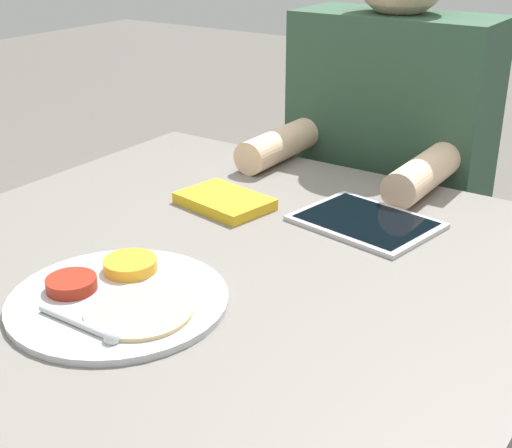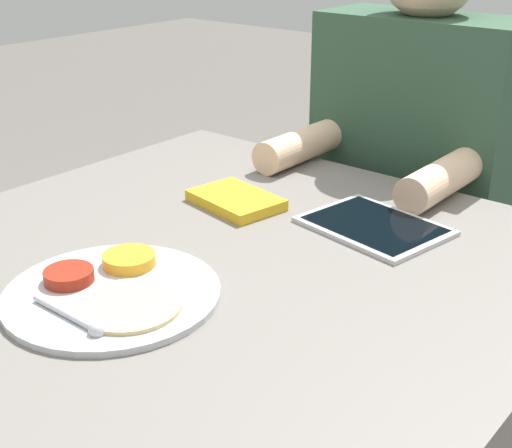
{
  "view_description": "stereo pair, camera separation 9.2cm",
  "coord_description": "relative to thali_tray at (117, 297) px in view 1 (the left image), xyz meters",
  "views": [
    {
      "loc": [
        0.62,
        -0.79,
        1.24
      ],
      "look_at": [
        0.06,
        0.03,
        0.81
      ],
      "focal_mm": 50.0,
      "sensor_mm": 36.0,
      "label": 1
    },
    {
      "loc": [
        0.69,
        -0.74,
        1.24
      ],
      "look_at": [
        0.06,
        0.03,
        0.81
      ],
      "focal_mm": 50.0,
      "sensor_mm": 36.0,
      "label": 2
    }
  ],
  "objects": [
    {
      "name": "thali_tray",
      "position": [
        0.0,
        0.0,
        0.0
      ],
      "size": [
        0.3,
        0.3,
        0.03
      ],
      "color": "#B7BABF",
      "rests_on": "dining_table"
    },
    {
      "name": "person_diner",
      "position": [
        0.02,
        0.85,
        -0.18
      ],
      "size": [
        0.44,
        0.44,
        1.24
      ],
      "color": "black",
      "rests_on": "ground_plane"
    },
    {
      "name": "tablet_device",
      "position": [
        0.16,
        0.44,
        -0.0
      ],
      "size": [
        0.25,
        0.21,
        0.01
      ],
      "color": "#B7B7BC",
      "rests_on": "dining_table"
    },
    {
      "name": "dining_table",
      "position": [
        0.03,
        0.19,
        -0.38
      ],
      "size": [
        1.01,
        0.99,
        0.75
      ],
      "color": "slate",
      "rests_on": "ground_plane"
    },
    {
      "name": "red_notebook",
      "position": [
        -0.09,
        0.37,
        0.0
      ],
      "size": [
        0.18,
        0.14,
        0.02
      ],
      "color": "silver",
      "rests_on": "dining_table"
    }
  ]
}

